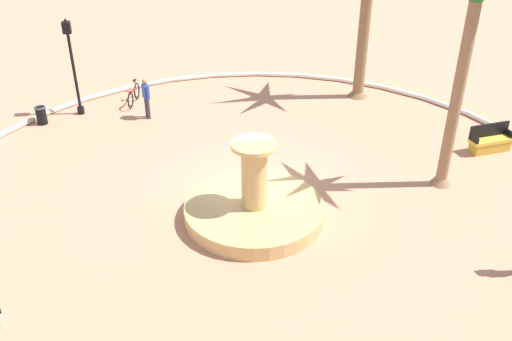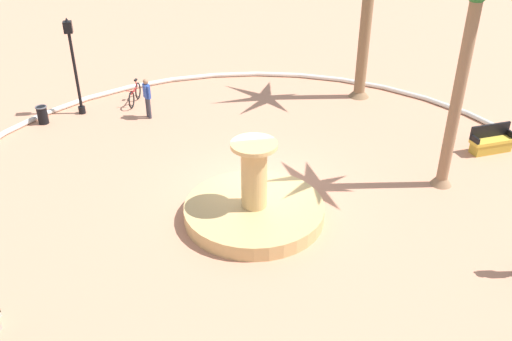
{
  "view_description": "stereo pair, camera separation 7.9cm",
  "coord_description": "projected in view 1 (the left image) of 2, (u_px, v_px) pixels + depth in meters",
  "views": [
    {
      "loc": [
        3.03,
        14.66,
        9.42
      ],
      "look_at": [
        0.11,
        0.44,
        1.0
      ],
      "focal_mm": 38.88,
      "sensor_mm": 36.0,
      "label": 1
    },
    {
      "loc": [
        2.95,
        14.67,
        9.42
      ],
      "look_at": [
        0.11,
        0.44,
        1.0
      ],
      "focal_mm": 38.88,
      "sensor_mm": 36.0,
      "label": 2
    }
  ],
  "objects": [
    {
      "name": "bench_east",
      "position": [
        490.0,
        142.0,
        19.83
      ],
      "size": [
        1.64,
        0.67,
        1.0
      ],
      "color": "gold",
      "rests_on": "ground"
    },
    {
      "name": "plaza_curb",
      "position": [
        257.0,
        188.0,
        17.62
      ],
      "size": [
        20.95,
        20.95,
        0.2
      ],
      "primitive_type": "torus",
      "color": "silver",
      "rests_on": "ground"
    },
    {
      "name": "palm_tree_near_fountain",
      "position": [
        477.0,
        1.0,
        15.1
      ],
      "size": [
        3.72,
        3.78,
        7.08
      ],
      "color": "#8E6B4C",
      "rests_on": "ground"
    },
    {
      "name": "trash_bin",
      "position": [
        41.0,
        115.0,
        21.79
      ],
      "size": [
        0.46,
        0.46,
        0.73
      ],
      "color": "black",
      "rests_on": "ground"
    },
    {
      "name": "lamppost",
      "position": [
        72.0,
        60.0,
        21.67
      ],
      "size": [
        0.32,
        0.32,
        3.94
      ],
      "color": "black",
      "rests_on": "ground"
    },
    {
      "name": "bicycle_red_frame",
      "position": [
        134.0,
        95.0,
        23.56
      ],
      "size": [
        0.61,
        1.67,
        0.94
      ],
      "color": "black",
      "rests_on": "ground"
    },
    {
      "name": "person_cyclist_helmet",
      "position": [
        146.0,
        96.0,
        22.02
      ],
      "size": [
        0.3,
        0.5,
        1.65
      ],
      "color": "#33333D",
      "rests_on": "ground"
    },
    {
      "name": "fountain",
      "position": [
        254.0,
        208.0,
        16.2
      ],
      "size": [
        4.11,
        4.11,
        2.48
      ],
      "color": "tan",
      "rests_on": "ground"
    },
    {
      "name": "ground_plane",
      "position": [
        257.0,
        190.0,
        17.67
      ],
      "size": [
        80.0,
        80.0,
        0.0
      ],
      "primitive_type": "plane",
      "color": "tan"
    }
  ]
}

